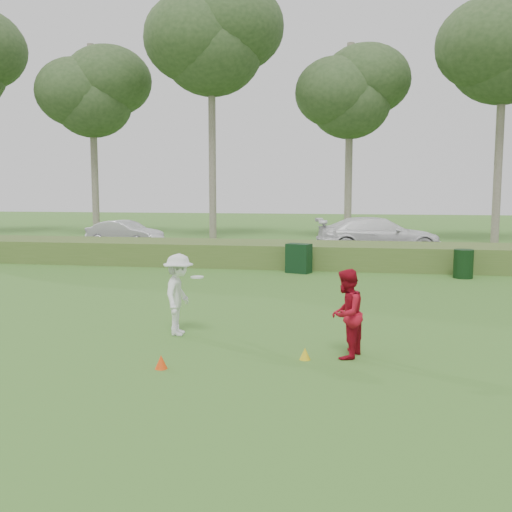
% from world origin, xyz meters
% --- Properties ---
extents(ground, '(120.00, 120.00, 0.00)m').
position_xyz_m(ground, '(0.00, 0.00, 0.00)').
color(ground, '#366E24').
rests_on(ground, ground).
extents(reed_strip, '(80.00, 3.00, 0.90)m').
position_xyz_m(reed_strip, '(0.00, 12.00, 0.45)').
color(reed_strip, '#476528').
rests_on(reed_strip, ground).
extents(park_road, '(80.00, 6.00, 0.06)m').
position_xyz_m(park_road, '(0.00, 17.00, 0.03)').
color(park_road, '#2D2D2D').
rests_on(park_road, ground).
extents(tree_2, '(6.50, 6.50, 12.00)m').
position_xyz_m(tree_2, '(-14.00, 24.00, 8.97)').
color(tree_2, gray).
rests_on(tree_2, ground).
extents(tree_3, '(7.80, 7.80, 15.50)m').
position_xyz_m(tree_3, '(-6.00, 23.00, 11.60)').
color(tree_3, gray).
rests_on(tree_3, ground).
extents(tree_4, '(6.24, 6.24, 11.50)m').
position_xyz_m(tree_4, '(2.00, 24.50, 8.59)').
color(tree_4, gray).
rests_on(tree_4, ground).
extents(tree_5, '(7.28, 7.28, 14.00)m').
position_xyz_m(tree_5, '(10.00, 22.50, 10.47)').
color(tree_5, gray).
rests_on(tree_5, ground).
extents(player_white, '(0.88, 1.13, 1.69)m').
position_xyz_m(player_white, '(-1.06, 0.80, 0.85)').
color(player_white, white).
rests_on(player_white, ground).
extents(player_red, '(0.81, 0.93, 1.61)m').
position_xyz_m(player_red, '(2.39, -0.25, 0.80)').
color(player_red, '#A90E21').
rests_on(player_red, ground).
extents(cone_orange, '(0.21, 0.21, 0.23)m').
position_xyz_m(cone_orange, '(-0.66, -1.45, 0.12)').
color(cone_orange, '#FF440D').
rests_on(cone_orange, ground).
extents(cone_yellow, '(0.20, 0.20, 0.22)m').
position_xyz_m(cone_yellow, '(1.68, -0.52, 0.11)').
color(cone_yellow, yellow).
rests_on(cone_yellow, ground).
extents(utility_cabinet, '(0.98, 0.79, 1.06)m').
position_xyz_m(utility_cabinet, '(0.51, 10.03, 0.53)').
color(utility_cabinet, black).
rests_on(utility_cabinet, ground).
extents(trash_bin, '(0.70, 0.70, 0.98)m').
position_xyz_m(trash_bin, '(6.15, 9.79, 0.49)').
color(trash_bin, black).
rests_on(trash_bin, ground).
extents(car_mid, '(4.26, 2.24, 1.34)m').
position_xyz_m(car_mid, '(-9.29, 17.47, 0.73)').
color(car_mid, silver).
rests_on(car_mid, park_road).
extents(car_right, '(6.05, 3.21, 1.67)m').
position_xyz_m(car_right, '(3.56, 16.41, 0.90)').
color(car_right, white).
rests_on(car_right, park_road).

